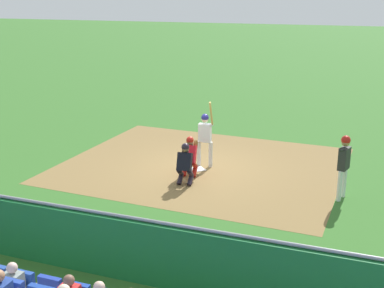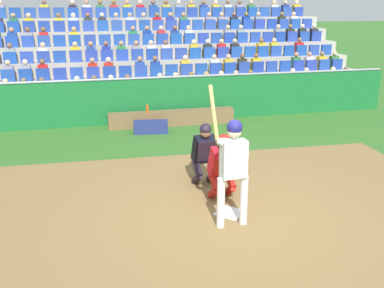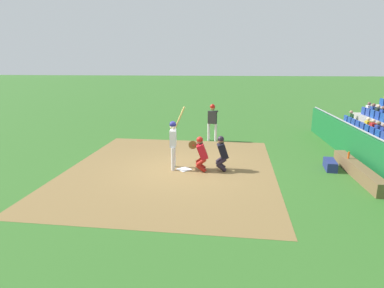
# 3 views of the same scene
# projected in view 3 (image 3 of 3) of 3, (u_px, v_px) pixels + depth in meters

# --- Properties ---
(ground_plane) EXTENTS (160.00, 160.00, 0.00)m
(ground_plane) POSITION_uv_depth(u_px,v_px,m) (184.00, 170.00, 11.99)
(ground_plane) COLOR #326625
(infield_dirt_patch) EXTENTS (9.35, 7.91, 0.01)m
(infield_dirt_patch) POSITION_uv_depth(u_px,v_px,m) (171.00, 169.00, 12.03)
(infield_dirt_patch) COLOR olive
(infield_dirt_patch) RESTS_ON ground_plane
(home_plate_marker) EXTENTS (0.62, 0.62, 0.02)m
(home_plate_marker) POSITION_uv_depth(u_px,v_px,m) (184.00, 169.00, 11.99)
(home_plate_marker) COLOR white
(home_plate_marker) RESTS_ON infield_dirt_patch
(batter_at_plate) EXTENTS (0.59, 0.54, 2.29)m
(batter_at_plate) POSITION_uv_depth(u_px,v_px,m) (173.00, 139.00, 11.86)
(batter_at_plate) COLOR silver
(batter_at_plate) RESTS_ON ground_plane
(catcher_crouching) EXTENTS (0.49, 0.74, 1.30)m
(catcher_crouching) POSITION_uv_depth(u_px,v_px,m) (201.00, 152.00, 11.72)
(catcher_crouching) COLOR #AA1B13
(catcher_crouching) RESTS_ON ground_plane
(home_plate_umpire) EXTENTS (0.49, 0.49, 1.31)m
(home_plate_umpire) POSITION_uv_depth(u_px,v_px,m) (222.00, 152.00, 11.77)
(home_plate_umpire) COLOR black
(home_plate_umpire) RESTS_ON ground_plane
(dugout_wall) EXTENTS (15.15, 0.24, 1.40)m
(dugout_wall) POSITION_uv_depth(u_px,v_px,m) (374.00, 157.00, 11.24)
(dugout_wall) COLOR #17652D
(dugout_wall) RESTS_ON ground_plane
(dugout_bench) EXTENTS (3.79, 0.40, 0.44)m
(dugout_bench) POSITION_uv_depth(u_px,v_px,m) (358.00, 171.00, 11.21)
(dugout_bench) COLOR brown
(dugout_bench) RESTS_ON ground_plane
(water_bottle_on_bench) EXTENTS (0.07, 0.07, 0.25)m
(water_bottle_on_bench) POSITION_uv_depth(u_px,v_px,m) (349.00, 155.00, 11.85)
(water_bottle_on_bench) COLOR #E04E16
(water_bottle_on_bench) RESTS_ON dugout_bench
(equipment_duffel_bag) EXTENTS (1.00, 0.48, 0.35)m
(equipment_duffel_bag) POSITION_uv_depth(u_px,v_px,m) (330.00, 165.00, 12.01)
(equipment_duffel_bag) COLOR navy
(equipment_duffel_bag) RESTS_ON ground_plane
(on_deck_batter) EXTENTS (0.32, 0.55, 1.85)m
(on_deck_batter) POSITION_uv_depth(u_px,v_px,m) (212.00, 118.00, 16.06)
(on_deck_batter) COLOR silver
(on_deck_batter) RESTS_ON ground_plane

